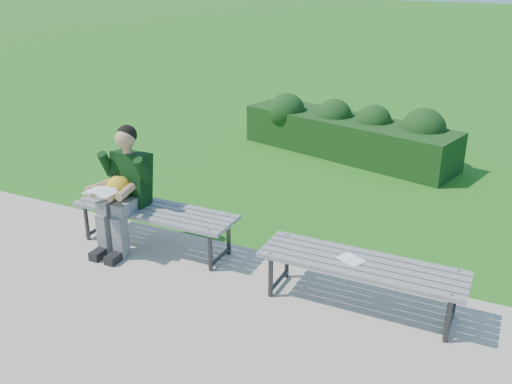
# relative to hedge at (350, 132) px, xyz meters

# --- Properties ---
(ground) EXTENTS (80.00, 80.00, 0.00)m
(ground) POSITION_rel_hedge_xyz_m (0.23, -3.55, -0.39)
(ground) COLOR #34671E
(ground) RESTS_ON ground
(walkway) EXTENTS (30.00, 3.50, 0.02)m
(walkway) POSITION_rel_hedge_xyz_m (0.23, -5.30, -0.38)
(walkway) COLOR beige
(walkway) RESTS_ON ground
(hedge) EXTENTS (3.58, 1.74, 0.90)m
(hedge) POSITION_rel_hedge_xyz_m (0.00, 0.00, 0.00)
(hedge) COLOR #11390C
(hedge) RESTS_ON ground
(bench_left) EXTENTS (1.80, 0.50, 0.46)m
(bench_left) POSITION_rel_hedge_xyz_m (-0.93, -3.96, 0.03)
(bench_left) COLOR gray
(bench_left) RESTS_ON walkway
(bench_right) EXTENTS (1.80, 0.50, 0.46)m
(bench_right) POSITION_rel_hedge_xyz_m (1.36, -4.12, 0.03)
(bench_right) COLOR gray
(bench_right) RESTS_ON walkway
(seated_boy) EXTENTS (0.56, 0.76, 1.31)m
(seated_boy) POSITION_rel_hedge_xyz_m (-1.23, -4.05, 0.33)
(seated_boy) COLOR gray
(seated_boy) RESTS_ON walkway
(paper_sheet) EXTENTS (0.27, 0.24, 0.01)m
(paper_sheet) POSITION_rel_hedge_xyz_m (1.26, -4.12, 0.09)
(paper_sheet) COLOR white
(paper_sheet) RESTS_ON bench_right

